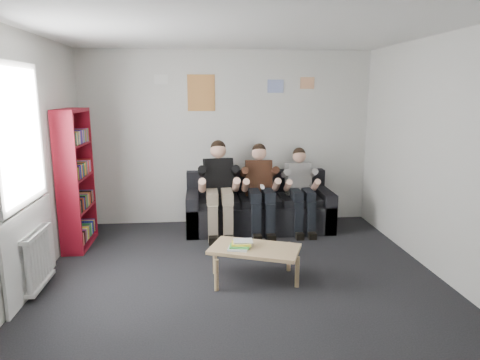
{
  "coord_description": "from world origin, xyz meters",
  "views": [
    {
      "loc": [
        -0.43,
        -4.21,
        2.07
      ],
      "look_at": [
        0.08,
        1.3,
        0.92
      ],
      "focal_mm": 32.0,
      "sensor_mm": 36.0,
      "label": 1
    }
  ],
  "objects_px": {
    "sofa": "(258,209)",
    "person_right": "(301,190)",
    "person_middle": "(260,189)",
    "coffee_table": "(255,251)",
    "person_left": "(219,189)",
    "bookshelf": "(76,179)"
  },
  "relations": [
    {
      "from": "person_middle",
      "to": "person_right",
      "type": "distance_m",
      "value": 0.61
    },
    {
      "from": "person_right",
      "to": "sofa",
      "type": "bearing_deg",
      "value": 155.48
    },
    {
      "from": "bookshelf",
      "to": "person_middle",
      "type": "height_order",
      "value": "bookshelf"
    },
    {
      "from": "coffee_table",
      "to": "bookshelf",
      "type": "bearing_deg",
      "value": 149.36
    },
    {
      "from": "person_middle",
      "to": "bookshelf",
      "type": "bearing_deg",
      "value": -169.33
    },
    {
      "from": "sofa",
      "to": "coffee_table",
      "type": "relative_size",
      "value": 2.27
    },
    {
      "from": "person_middle",
      "to": "person_right",
      "type": "height_order",
      "value": "person_middle"
    },
    {
      "from": "sofa",
      "to": "bookshelf",
      "type": "distance_m",
      "value": 2.66
    },
    {
      "from": "bookshelf",
      "to": "person_left",
      "type": "xyz_separation_m",
      "value": [
        1.92,
        0.34,
        -0.25
      ]
    },
    {
      "from": "sofa",
      "to": "person_left",
      "type": "distance_m",
      "value": 0.74
    },
    {
      "from": "person_left",
      "to": "sofa",
      "type": "bearing_deg",
      "value": 11.86
    },
    {
      "from": "person_left",
      "to": "person_middle",
      "type": "bearing_deg",
      "value": -6.27
    },
    {
      "from": "bookshelf",
      "to": "person_right",
      "type": "relative_size",
      "value": 1.49
    },
    {
      "from": "coffee_table",
      "to": "person_right",
      "type": "relative_size",
      "value": 0.77
    },
    {
      "from": "bookshelf",
      "to": "person_middle",
      "type": "xyz_separation_m",
      "value": [
        2.53,
        0.34,
        -0.27
      ]
    },
    {
      "from": "bookshelf",
      "to": "coffee_table",
      "type": "distance_m",
      "value": 2.66
    },
    {
      "from": "sofa",
      "to": "person_left",
      "type": "xyz_separation_m",
      "value": [
        -0.61,
        -0.2,
        0.37
      ]
    },
    {
      "from": "coffee_table",
      "to": "person_right",
      "type": "distance_m",
      "value": 1.92
    },
    {
      "from": "person_left",
      "to": "person_right",
      "type": "distance_m",
      "value": 1.22
    },
    {
      "from": "coffee_table",
      "to": "person_middle",
      "type": "height_order",
      "value": "person_middle"
    },
    {
      "from": "coffee_table",
      "to": "person_left",
      "type": "xyz_separation_m",
      "value": [
        -0.31,
        1.66,
        0.34
      ]
    },
    {
      "from": "sofa",
      "to": "person_right",
      "type": "height_order",
      "value": "person_right"
    }
  ]
}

